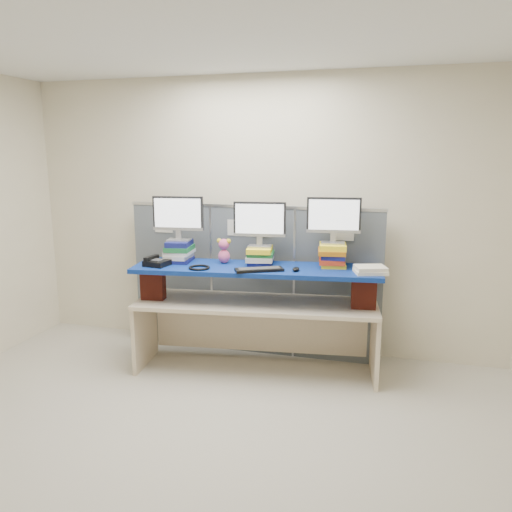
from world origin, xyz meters
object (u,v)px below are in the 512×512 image
(monitor_center, at_px, (260,222))
(monitor_left, at_px, (178,216))
(desk_phone, at_px, (156,262))
(blue_board, at_px, (256,269))
(desk, at_px, (256,316))
(monitor_right, at_px, (334,218))
(keyboard, at_px, (259,270))

(monitor_center, bearing_deg, monitor_left, 180.00)
(monitor_left, relative_size, desk_phone, 2.12)
(monitor_left, xyz_separation_m, desk_phone, (-0.13, -0.23, -0.41))
(blue_board, xyz_separation_m, monitor_center, (0.00, 0.12, 0.42))
(desk, xyz_separation_m, monitor_center, (0.00, 0.12, 0.87))
(monitor_left, bearing_deg, monitor_center, -0.00)
(desk, bearing_deg, monitor_right, 9.76)
(desk, distance_m, monitor_right, 1.16)
(desk, bearing_deg, monitor_left, 171.13)
(monitor_left, relative_size, keyboard, 1.10)
(blue_board, distance_m, monitor_right, 0.84)
(desk, relative_size, desk_phone, 10.02)
(blue_board, height_order, keyboard, keyboard)
(blue_board, xyz_separation_m, monitor_right, (0.67, 0.20, 0.47))
(blue_board, xyz_separation_m, keyboard, (0.07, -0.16, 0.03))
(monitor_right, relative_size, keyboard, 1.10)
(monitor_center, bearing_deg, desk, -97.83)
(blue_board, bearing_deg, monitor_left, 171.13)
(keyboard, bearing_deg, blue_board, 88.02)
(desk, xyz_separation_m, desk_phone, (-0.90, -0.20, 0.50))
(desk, bearing_deg, keyboard, -72.24)
(desk, relative_size, keyboard, 5.18)
(desk_phone, bearing_deg, blue_board, 21.41)
(monitor_left, distance_m, monitor_center, 0.78)
(blue_board, xyz_separation_m, desk_phone, (-0.90, -0.20, 0.05))
(monitor_center, distance_m, keyboard, 0.48)
(desk_phone, bearing_deg, monitor_right, 23.18)
(blue_board, relative_size, monitor_center, 4.64)
(monitor_right, xyz_separation_m, keyboard, (-0.60, -0.36, -0.44))
(monitor_left, distance_m, keyboard, 0.96)
(blue_board, bearing_deg, monitor_center, 82.17)
(monitor_center, xyz_separation_m, keyboard, (0.07, -0.28, -0.39))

